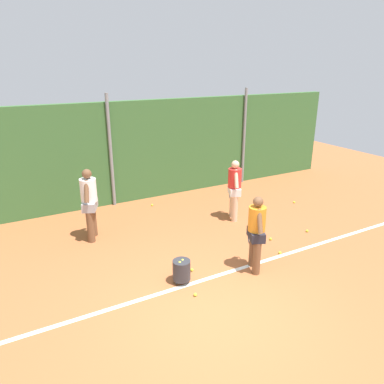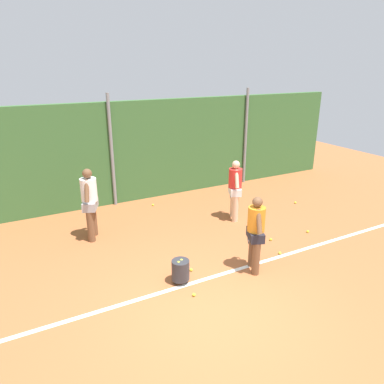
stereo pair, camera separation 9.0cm
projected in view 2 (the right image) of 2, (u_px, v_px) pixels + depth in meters
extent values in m
plane|color=#A85B33|center=(171.00, 266.00, 7.94)|extent=(26.29, 26.29, 0.00)
cube|color=#386633|center=(110.00, 154.00, 11.05)|extent=(17.09, 0.25, 3.16)
cylinder|color=gray|center=(112.00, 151.00, 10.86)|extent=(0.10, 0.10, 3.43)
cylinder|color=gray|center=(246.00, 137.00, 13.03)|extent=(0.10, 0.10, 3.43)
cube|color=white|center=(188.00, 284.00, 7.27)|extent=(12.49, 0.10, 0.01)
cylinder|color=brown|center=(256.00, 258.00, 7.53)|extent=(0.16, 0.16, 0.73)
cylinder|color=brown|center=(252.00, 251.00, 7.83)|extent=(0.16, 0.16, 0.73)
cube|color=#23232D|center=(255.00, 235.00, 7.52)|extent=(0.46, 0.56, 0.20)
cylinder|color=orange|center=(256.00, 219.00, 7.40)|extent=(0.36, 0.36, 0.52)
sphere|color=brown|center=(258.00, 202.00, 7.28)|extent=(0.21, 0.21, 0.21)
cylinder|color=brown|center=(259.00, 221.00, 7.20)|extent=(0.18, 0.28, 0.50)
cylinder|color=brown|center=(254.00, 213.00, 7.58)|extent=(0.18, 0.28, 0.50)
cylinder|color=black|center=(250.00, 227.00, 7.78)|extent=(0.03, 0.03, 0.28)
torus|color=#26262B|center=(249.00, 239.00, 7.87)|extent=(0.13, 0.27, 0.28)
cylinder|color=beige|center=(235.00, 209.00, 10.08)|extent=(0.17, 0.17, 0.75)
cylinder|color=beige|center=(233.00, 204.00, 10.40)|extent=(0.17, 0.17, 0.75)
cube|color=white|center=(235.00, 191.00, 10.08)|extent=(0.47, 0.58, 0.20)
cylinder|color=red|center=(235.00, 178.00, 9.96)|extent=(0.37, 0.37, 0.54)
sphere|color=beige|center=(236.00, 165.00, 9.83)|extent=(0.22, 0.22, 0.22)
cylinder|color=beige|center=(237.00, 179.00, 9.75)|extent=(0.19, 0.29, 0.51)
cylinder|color=beige|center=(234.00, 175.00, 10.14)|extent=(0.19, 0.29, 0.51)
cylinder|color=black|center=(231.00, 186.00, 10.34)|extent=(0.03, 0.03, 0.28)
torus|color=#26262B|center=(231.00, 195.00, 10.43)|extent=(0.14, 0.27, 0.28)
cylinder|color=brown|center=(93.00, 221.00, 9.26)|extent=(0.18, 0.18, 0.80)
cylinder|color=brown|center=(91.00, 226.00, 8.93)|extent=(0.18, 0.18, 0.80)
cube|color=#99999E|center=(90.00, 205.00, 8.93)|extent=(0.50, 0.62, 0.21)
cylinder|color=white|center=(89.00, 190.00, 8.79)|extent=(0.39, 0.39, 0.57)
sphere|color=brown|center=(87.00, 173.00, 8.66)|extent=(0.23, 0.23, 0.23)
cylinder|color=brown|center=(90.00, 185.00, 8.99)|extent=(0.20, 0.31, 0.55)
cylinder|color=brown|center=(87.00, 191.00, 8.57)|extent=(0.20, 0.31, 0.55)
cylinder|color=#2D2D33|center=(181.00, 270.00, 7.25)|extent=(0.36, 0.36, 0.42)
cylinder|color=#2D2D33|center=(186.00, 279.00, 7.39)|extent=(0.02, 0.02, 0.08)
cylinder|color=#2D2D33|center=(175.00, 282.00, 7.28)|extent=(0.02, 0.02, 0.08)
cylinder|color=#2D2D33|center=(178.00, 278.00, 7.44)|extent=(0.02, 0.02, 0.08)
sphere|color=#CCDB33|center=(182.00, 260.00, 7.23)|extent=(0.07, 0.07, 0.07)
sphere|color=#CCDB33|center=(179.00, 263.00, 7.15)|extent=(0.07, 0.07, 0.07)
sphere|color=#CCDB33|center=(271.00, 239.00, 9.07)|extent=(0.07, 0.07, 0.07)
sphere|color=#CCDB33|center=(280.00, 253.00, 8.42)|extent=(0.07, 0.07, 0.07)
sphere|color=#CCDB33|center=(194.00, 295.00, 6.90)|extent=(0.07, 0.07, 0.07)
sphere|color=#CCDB33|center=(191.00, 270.00, 7.73)|extent=(0.07, 0.07, 0.07)
sphere|color=#CCDB33|center=(308.00, 231.00, 9.50)|extent=(0.07, 0.07, 0.07)
sphere|color=#CCDB33|center=(295.00, 203.00, 11.48)|extent=(0.07, 0.07, 0.07)
sphere|color=#CCDB33|center=(153.00, 205.00, 11.29)|extent=(0.07, 0.07, 0.07)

